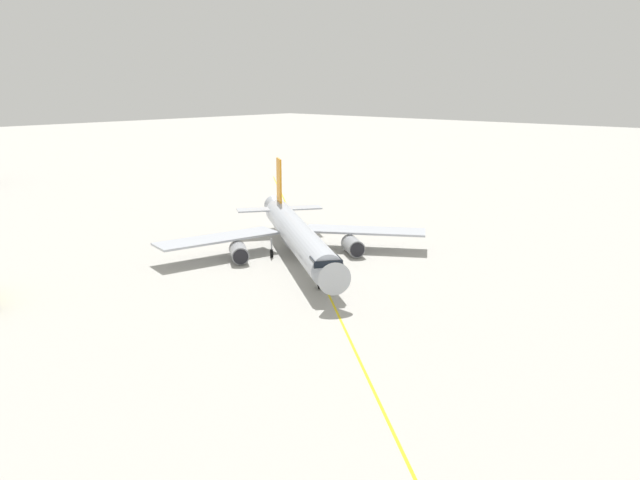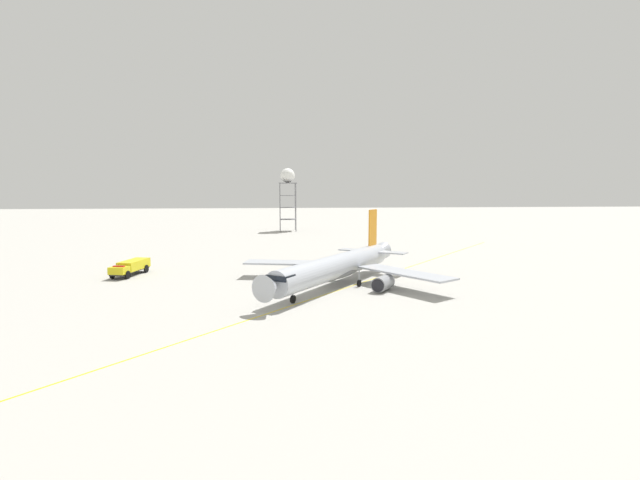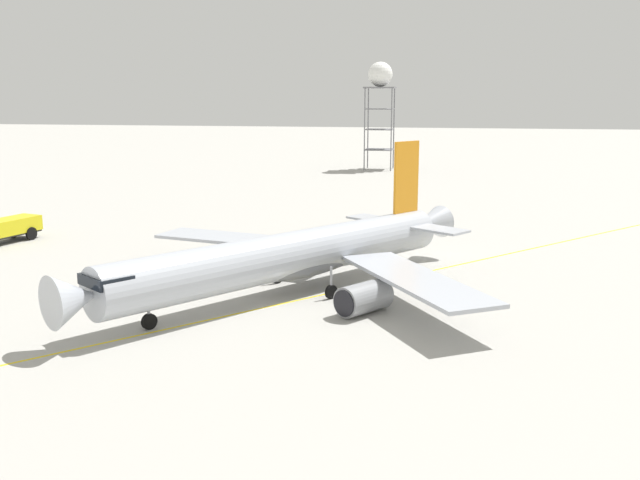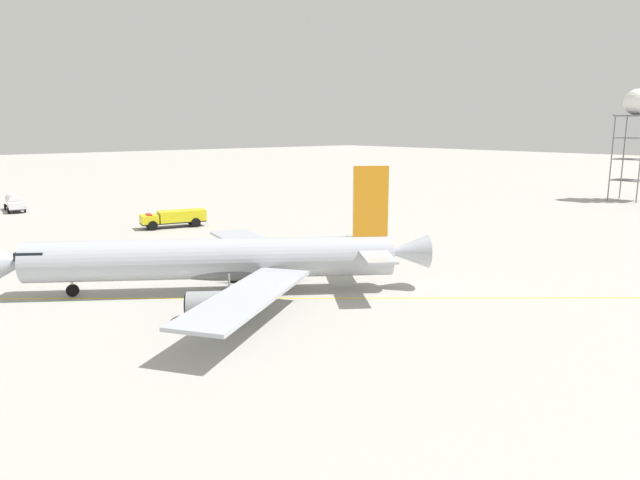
{
  "view_description": "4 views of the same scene",
  "coord_description": "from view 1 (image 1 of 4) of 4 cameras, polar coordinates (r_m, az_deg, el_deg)",
  "views": [
    {
      "loc": [
        -52.2,
        55.07,
        21.98
      ],
      "look_at": [
        -1.19,
        -1.56,
        2.97
      ],
      "focal_mm": 35.09,
      "sensor_mm": 36.0,
      "label": 1
    },
    {
      "loc": [
        -70.6,
        8.88,
        15.2
      ],
      "look_at": [
        15.63,
        0.22,
        5.82
      ],
      "focal_mm": 26.95,
      "sensor_mm": 36.0,
      "label": 2
    },
    {
      "loc": [
        -51.18,
        -13.96,
        15.47
      ],
      "look_at": [
        5.81,
        -2.72,
        3.72
      ],
      "focal_mm": 40.33,
      "sensor_mm": 36.0,
      "label": 3
    },
    {
      "loc": [
        -23.58,
        -46.06,
        14.88
      ],
      "look_at": [
        15.63,
        0.22,
        3.01
      ],
      "focal_mm": 32.66,
      "sensor_mm": 36.0,
      "label": 4
    }
  ],
  "objects": [
    {
      "name": "airliner_main",
      "position": [
        80.77,
        -2.1,
        0.37
      ],
      "size": [
        33.67,
        31.13,
        11.41
      ],
      "rotation": [
        0.0,
        0.0,
        2.53
      ],
      "color": "#B2B7C1",
      "rests_on": "ground_plane"
    },
    {
      "name": "taxiway_centreline",
      "position": [
        77.46,
        -0.39,
        -2.48
      ],
      "size": [
        121.03,
        101.72,
        0.01
      ],
      "rotation": [
        0.0,
        0.0,
        2.44
      ],
      "color": "yellow",
      "rests_on": "ground_plane"
    },
    {
      "name": "ground_plane",
      "position": [
        79.0,
        -1.4,
        -2.15
      ],
      "size": [
        600.0,
        600.0,
        0.0
      ],
      "primitive_type": "plane",
      "color": "#ADAAA3"
    }
  ]
}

